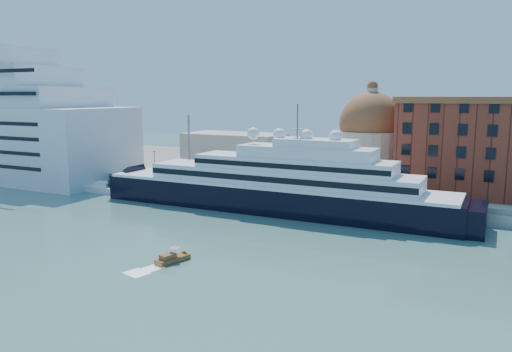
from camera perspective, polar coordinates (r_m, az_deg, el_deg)
The scene contains 10 objects.
ground at distance 97.25m, azimuth -8.62°, elevation -6.14°, with size 400.00×400.00×0.00m, color #39635E.
quay at distance 125.52m, azimuth 0.30°, elevation -1.95°, with size 180.00×10.00×2.50m, color gray.
land at distance 162.82m, azimuth 6.68°, elevation 0.48°, with size 260.00×72.00×2.00m, color slate.
quay_fence at distance 121.22m, azimuth -0.63°, elevation -1.46°, with size 180.00×0.10×1.20m, color slate.
superyacht at distance 112.66m, azimuth 0.46°, elevation -1.41°, with size 92.88×12.88×27.76m.
service_barge at distance 140.44m, azimuth -17.61°, elevation -1.35°, with size 13.35×4.48×3.00m.
water_taxi at distance 79.26m, azimuth -9.58°, elevation -9.25°, with size 3.36×5.96×2.69m.
warehouse at distance 129.09m, azimuth 25.37°, elevation 3.09°, with size 43.00×19.00×23.25m.
church at distance 143.28m, azimuth 6.81°, elevation 3.28°, with size 66.00×18.00×25.50m.
lamp_posts at distance 128.71m, azimuth -5.11°, elevation 2.16°, with size 120.80×2.40×18.00m.
Camera 1 is at (54.29, -76.52, 25.61)m, focal length 35.00 mm.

